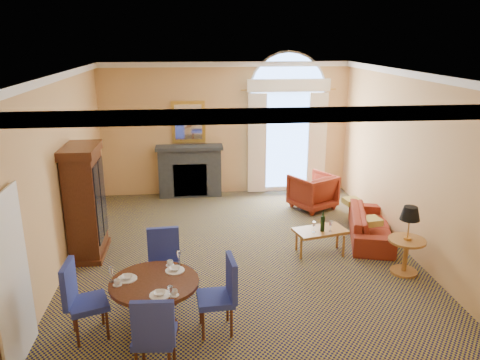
{
  "coord_description": "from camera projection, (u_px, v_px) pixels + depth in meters",
  "views": [
    {
      "loc": [
        -0.85,
        -7.45,
        3.75
      ],
      "look_at": [
        0.0,
        0.5,
        1.3
      ],
      "focal_mm": 35.0,
      "sensor_mm": 36.0,
      "label": 1
    }
  ],
  "objects": [
    {
      "name": "ground",
      "position": [
        243.0,
        258.0,
        8.27
      ],
      "size": [
        7.5,
        7.5,
        0.0
      ],
      "primitive_type": "plane",
      "color": "#14133D",
      "rests_on": "ground"
    },
    {
      "name": "room_envelope",
      "position": [
        238.0,
        111.0,
        8.16
      ],
      "size": [
        6.04,
        7.52,
        3.45
      ],
      "color": "#E3AF6C",
      "rests_on": "ground"
    },
    {
      "name": "armoire",
      "position": [
        85.0,
        204.0,
        8.16
      ],
      "size": [
        0.57,
        1.02,
        2.0
      ],
      "color": "#3B1B0D",
      "rests_on": "ground"
    },
    {
      "name": "dining_table",
      "position": [
        155.0,
        294.0,
        6.09
      ],
      "size": [
        1.16,
        1.16,
        0.93
      ],
      "color": "#3B1B0D",
      "rests_on": "ground"
    },
    {
      "name": "dining_chair_north",
      "position": [
        163.0,
        259.0,
        6.92
      ],
      "size": [
        0.49,
        0.51,
        1.06
      ],
      "rotation": [
        0.0,
        0.0,
        3.11
      ],
      "color": "navy",
      "rests_on": "ground"
    },
    {
      "name": "dining_chair_south",
      "position": [
        154.0,
        332.0,
        5.21
      ],
      "size": [
        0.51,
        0.52,
        1.06
      ],
      "rotation": [
        0.0,
        0.0,
        -0.1
      ],
      "color": "navy",
      "rests_on": "ground"
    },
    {
      "name": "dining_chair_east",
      "position": [
        223.0,
        290.0,
        6.08
      ],
      "size": [
        0.52,
        0.51,
        1.06
      ],
      "rotation": [
        0.0,
        0.0,
        1.63
      ],
      "color": "navy",
      "rests_on": "ground"
    },
    {
      "name": "dining_chair_west",
      "position": [
        79.0,
        295.0,
        5.95
      ],
      "size": [
        0.6,
        0.6,
        1.06
      ],
      "rotation": [
        0.0,
        0.0,
        -1.23
      ],
      "color": "navy",
      "rests_on": "ground"
    },
    {
      "name": "sofa",
      "position": [
        371.0,
        225.0,
        9.01
      ],
      "size": [
        1.25,
        2.04,
        0.56
      ],
      "primitive_type": "imported",
      "rotation": [
        0.0,
        0.0,
        1.29
      ],
      "color": "maroon",
      "rests_on": "ground"
    },
    {
      "name": "armchair",
      "position": [
        313.0,
        191.0,
        10.59
      ],
      "size": [
        1.18,
        1.19,
        0.8
      ],
      "primitive_type": "imported",
      "rotation": [
        0.0,
        0.0,
        3.65
      ],
      "color": "maroon",
      "rests_on": "ground"
    },
    {
      "name": "coffee_table",
      "position": [
        321.0,
        231.0,
        8.34
      ],
      "size": [
        1.0,
        0.7,
        0.83
      ],
      "rotation": [
        0.0,
        0.0,
        0.23
      ],
      "color": "#AA6D33",
      "rests_on": "ground"
    },
    {
      "name": "side_table",
      "position": [
        408.0,
        233.0,
        7.56
      ],
      "size": [
        0.6,
        0.6,
        1.14
      ],
      "color": "#AA6D33",
      "rests_on": "ground"
    }
  ]
}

